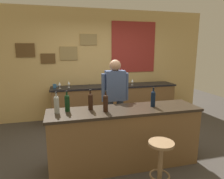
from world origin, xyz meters
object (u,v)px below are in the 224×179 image
wine_bottle_b (67,102)px  wine_glass_b (69,83)px  bar_stool (160,158)px  wine_bottle_d (106,102)px  wine_glass_c (132,81)px  coffee_mug (55,86)px  wine_bottle_a (57,104)px  bartender (115,96)px  wine_bottle_e (153,98)px  wine_glass_a (60,84)px  wine_bottle_c (90,101)px

wine_bottle_b → wine_glass_b: bearing=87.0°
bar_stool → wine_bottle_d: 1.04m
wine_glass_c → coffee_mug: size_ratio=1.24×
wine_glass_b → bar_stool: bearing=-70.2°
wine_glass_c → wine_bottle_a: bearing=-133.5°
bartender → wine_bottle_b: size_ratio=5.29×
wine_bottle_e → bartender: bearing=119.0°
wine_bottle_e → coffee_mug: bearing=126.8°
bartender → wine_bottle_e: bartender is taller
wine_bottle_b → wine_glass_c: (1.69, 1.90, -0.05)m
wine_bottle_d → wine_glass_b: bearing=101.5°
wine_bottle_b → coffee_mug: wine_bottle_b is taller
wine_bottle_b → coffee_mug: size_ratio=2.45×
bar_stool → wine_bottle_d: size_ratio=2.22×
wine_bottle_b → wine_glass_a: wine_bottle_b is taller
wine_bottle_d → wine_glass_b: (-0.43, 2.12, -0.05)m
coffee_mug → wine_bottle_b: bearing=-83.5°
bartender → wine_bottle_d: (-0.36, -0.81, 0.12)m
wine_bottle_d → wine_glass_c: 2.35m
wine_bottle_e → wine_bottle_a: bearing=178.6°
wine_bottle_c → wine_bottle_d: size_ratio=1.00×
wine_bottle_e → wine_bottle_b: bearing=176.4°
coffee_mug → bar_stool: bearing=-64.4°
wine_bottle_d → bar_stool: bearing=-49.0°
wine_glass_c → wine_glass_b: bearing=177.4°
wine_bottle_e → wine_glass_a: wine_bottle_e is taller
wine_bottle_c → coffee_mug: size_ratio=2.45×
wine_glass_a → wine_glass_b: size_ratio=1.00×
wine_bottle_a → wine_bottle_e: bearing=-1.4°
wine_bottle_a → coffee_mug: size_ratio=2.45×
wine_glass_b → wine_bottle_c: bearing=-83.2°
wine_bottle_b → coffee_mug: (-0.22, 1.97, -0.11)m
wine_glass_a → bartender: bearing=-50.2°
bartender → wine_bottle_b: bearing=-143.5°
wine_glass_b → wine_bottle_b: bearing=-93.0°
wine_bottle_a → wine_glass_a: 1.93m
wine_bottle_b → wine_glass_a: 1.88m
wine_bottle_c → wine_glass_c: 2.33m
wine_bottle_d → wine_glass_c: (1.16, 2.04, -0.05)m
wine_glass_b → wine_glass_c: size_ratio=1.00×
bartender → coffee_mug: size_ratio=12.96×
wine_bottle_b → wine_bottle_e: 1.32m
wine_bottle_e → wine_glass_c: bearing=79.1°
bartender → wine_glass_c: bearing=57.2°
bartender → wine_glass_a: bartender is taller
bartender → wine_bottle_d: bartender is taller
coffee_mug → wine_glass_b: bearing=-0.5°
bar_stool → wine_glass_b: size_ratio=4.39×
wine_glass_a → wine_glass_b: same height
wine_bottle_d → coffee_mug: wine_bottle_d is taller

